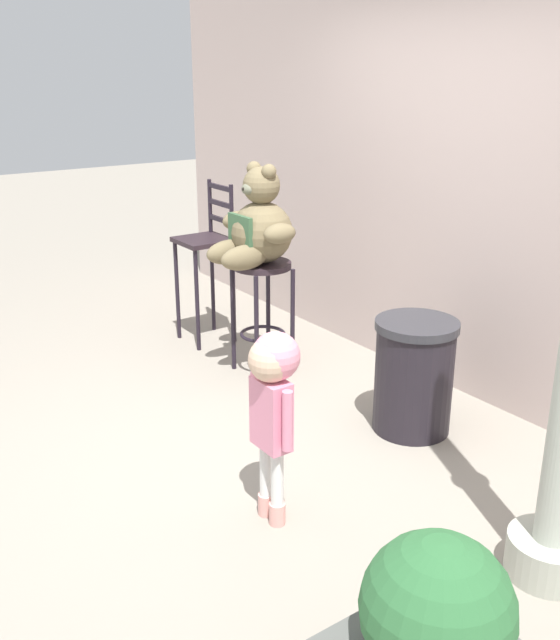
% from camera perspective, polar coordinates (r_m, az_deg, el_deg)
% --- Properties ---
extents(ground_plane, '(24.00, 24.00, 0.00)m').
position_cam_1_polar(ground_plane, '(4.15, -2.84, -10.48)').
color(ground_plane, gray).
extents(building_wall, '(6.87, 0.30, 3.82)m').
position_cam_1_polar(building_wall, '(4.78, 15.93, 16.91)').
color(building_wall, '#BAA49E').
rests_on(building_wall, ground_plane).
extents(bar_stool_with_teddy, '(0.40, 0.40, 0.81)m').
position_cam_1_polar(bar_stool_with_teddy, '(4.98, -1.41, 2.06)').
color(bar_stool_with_teddy, '#281D24').
rests_on(bar_stool_with_teddy, ground_plane).
extents(teddy_bear, '(0.65, 0.59, 0.67)m').
position_cam_1_polar(teddy_bear, '(4.84, -1.80, 7.35)').
color(teddy_bear, brown).
rests_on(teddy_bear, bar_stool_with_teddy).
extents(child_walking, '(0.30, 0.24, 0.96)m').
position_cam_1_polar(child_walking, '(3.26, -0.59, -5.41)').
color(child_walking, '#DE9A91').
rests_on(child_walking, ground_plane).
extents(trash_bin, '(0.49, 0.49, 0.69)m').
position_cam_1_polar(trash_bin, '(4.31, 10.61, -4.37)').
color(trash_bin, black).
rests_on(trash_bin, ground_plane).
extents(bar_chair_empty, '(0.38, 0.38, 1.24)m').
position_cam_1_polar(bar_chair_empty, '(5.58, -5.85, 5.42)').
color(bar_chair_empty, '#281D24').
rests_on(bar_chair_empty, ground_plane).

